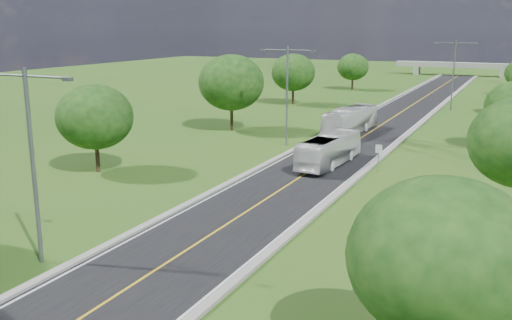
# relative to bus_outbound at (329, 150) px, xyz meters

# --- Properties ---
(ground) EXTENTS (260.00, 260.00, 0.00)m
(ground) POSITION_rel_bus_outbound_xyz_m (-0.80, 21.65, -1.43)
(ground) COLOR #295618
(ground) RESTS_ON ground
(road) EXTENTS (8.00, 150.00, 0.06)m
(road) POSITION_rel_bus_outbound_xyz_m (-0.80, 27.65, -1.40)
(road) COLOR black
(road) RESTS_ON ground
(curb_left) EXTENTS (0.50, 150.00, 0.22)m
(curb_left) POSITION_rel_bus_outbound_xyz_m (-5.05, 27.65, -1.32)
(curb_left) COLOR gray
(curb_left) RESTS_ON ground
(curb_right) EXTENTS (0.50, 150.00, 0.22)m
(curb_right) POSITION_rel_bus_outbound_xyz_m (3.45, 27.65, -1.32)
(curb_right) COLOR gray
(curb_right) RESTS_ON ground
(speed_limit_sign) EXTENTS (0.55, 0.09, 2.40)m
(speed_limit_sign) POSITION_rel_bus_outbound_xyz_m (4.40, -0.37, 0.17)
(speed_limit_sign) COLOR slate
(speed_limit_sign) RESTS_ON ground
(overpass) EXTENTS (30.00, 3.00, 3.20)m
(overpass) POSITION_rel_bus_outbound_xyz_m (-0.80, 101.65, 0.98)
(overpass) COLOR gray
(overpass) RESTS_ON ground
(streetlight_near_left) EXTENTS (5.90, 0.25, 10.00)m
(streetlight_near_left) POSITION_rel_bus_outbound_xyz_m (-6.80, -26.35, 4.51)
(streetlight_near_left) COLOR slate
(streetlight_near_left) RESTS_ON ground
(streetlight_mid_left) EXTENTS (5.90, 0.25, 10.00)m
(streetlight_mid_left) POSITION_rel_bus_outbound_xyz_m (-6.80, 6.65, 4.51)
(streetlight_mid_left) COLOR slate
(streetlight_mid_left) RESTS_ON ground
(streetlight_far_right) EXTENTS (5.90, 0.25, 10.00)m
(streetlight_far_right) POSITION_rel_bus_outbound_xyz_m (5.20, 39.65, 4.51)
(streetlight_far_right) COLOR slate
(streetlight_far_right) RESTS_ON ground
(tree_lb) EXTENTS (6.30, 6.30, 7.33)m
(tree_lb) POSITION_rel_bus_outbound_xyz_m (-16.80, -10.35, 3.21)
(tree_lb) COLOR black
(tree_lb) RESTS_ON ground
(tree_lc) EXTENTS (7.56, 7.56, 8.79)m
(tree_lc) POSITION_rel_bus_outbound_xyz_m (-15.80, 11.65, 4.14)
(tree_lc) COLOR black
(tree_lc) RESTS_ON ground
(tree_ld) EXTENTS (6.72, 6.72, 7.82)m
(tree_ld) POSITION_rel_bus_outbound_xyz_m (-17.80, 35.65, 3.52)
(tree_ld) COLOR black
(tree_ld) RESTS_ON ground
(tree_le) EXTENTS (5.88, 5.88, 6.84)m
(tree_le) POSITION_rel_bus_outbound_xyz_m (-15.30, 59.65, 2.90)
(tree_le) COLOR black
(tree_le) RESTS_ON ground
(tree_ra) EXTENTS (6.30, 6.30, 7.33)m
(tree_ra) POSITION_rel_bus_outbound_xyz_m (13.20, -28.35, 3.21)
(tree_ra) COLOR black
(tree_ra) RESTS_ON ground
(bus_outbound) EXTENTS (2.95, 9.98, 2.74)m
(bus_outbound) POSITION_rel_bus_outbound_xyz_m (0.00, 0.00, 0.00)
(bus_outbound) COLOR white
(bus_outbound) RESTS_ON road
(bus_inbound) EXTENTS (3.57, 10.84, 2.96)m
(bus_inbound) POSITION_rel_bus_outbound_xyz_m (-2.73, 15.56, 0.11)
(bus_inbound) COLOR silver
(bus_inbound) RESTS_ON road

